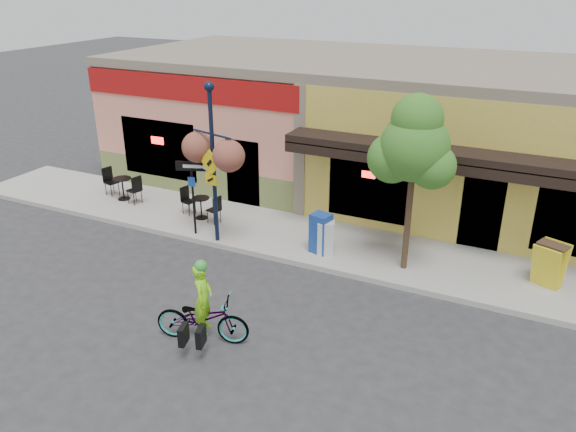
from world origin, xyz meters
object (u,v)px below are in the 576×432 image
object	(u,v)px
building	(373,123)
newspaper_box_blue	(321,233)
lamp_post	(213,165)
newspaper_box_grey	(326,238)
cyclist_rider	(204,309)
street_tree	(411,185)
bicycle	(202,318)
one_way_sign	(193,198)

from	to	relation	value
building	newspaper_box_blue	xyz separation A→B (m)	(0.61, -6.21, -1.55)
lamp_post	newspaper_box_grey	size ratio (longest dim) A/B	4.77
cyclist_rider	street_tree	bearing A→B (deg)	-48.26
cyclist_rider	bicycle	bearing A→B (deg)	74.31
lamp_post	newspaper_box_grey	bearing A→B (deg)	25.41
bicycle	newspaper_box_grey	world-z (taller)	newspaper_box_grey
building	newspaper_box_grey	bearing A→B (deg)	-82.97
building	one_way_sign	world-z (taller)	building
cyclist_rider	one_way_sign	world-z (taller)	one_way_sign
bicycle	newspaper_box_grey	distance (m)	4.62
lamp_post	one_way_sign	xyz separation A→B (m)	(-0.81, 0.10, -1.13)
bicycle	street_tree	distance (m)	5.88
one_way_sign	newspaper_box_grey	bearing A→B (deg)	-12.77
one_way_sign	street_tree	xyz separation A→B (m)	(6.01, 0.59, 1.16)
lamp_post	newspaper_box_blue	xyz separation A→B (m)	(2.92, 0.60, -1.68)
one_way_sign	street_tree	bearing A→B (deg)	-13.70
building	lamp_post	xyz separation A→B (m)	(-2.31, -6.81, 0.13)
building	newspaper_box_blue	size ratio (longest dim) A/B	16.50
cyclist_rider	lamp_post	distance (m)	4.83
street_tree	bicycle	bearing A→B (deg)	-123.01
lamp_post	newspaper_box_blue	size ratio (longest dim) A/B	4.05
bicycle	one_way_sign	world-z (taller)	one_way_sign
bicycle	lamp_post	xyz separation A→B (m)	(-2.16, 3.97, 1.86)
cyclist_rider	newspaper_box_grey	distance (m)	4.61
building	bicycle	size ratio (longest dim) A/B	9.17
newspaper_box_grey	newspaper_box_blue	bearing A→B (deg)	144.30
one_way_sign	newspaper_box_blue	bearing A→B (deg)	-11.81
bicycle	one_way_sign	distance (m)	5.10
lamp_post	newspaper_box_blue	bearing A→B (deg)	26.81
building	newspaper_box_grey	xyz separation A→B (m)	(0.77, -6.25, -1.63)
newspaper_box_blue	street_tree	size ratio (longest dim) A/B	0.24
newspaper_box_blue	newspaper_box_grey	world-z (taller)	newspaper_box_blue
bicycle	lamp_post	distance (m)	4.89
cyclist_rider	one_way_sign	bearing A→B (deg)	20.87
street_tree	building	bearing A→B (deg)	115.32
building	bicycle	world-z (taller)	building
building	street_tree	xyz separation A→B (m)	(2.89, -6.11, 0.17)
building	cyclist_rider	bearing A→B (deg)	-90.50
one_way_sign	newspaper_box_blue	size ratio (longest dim) A/B	2.01
bicycle	cyclist_rider	world-z (taller)	cyclist_rider
lamp_post	street_tree	world-z (taller)	street_tree
street_tree	newspaper_box_grey	bearing A→B (deg)	-176.09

